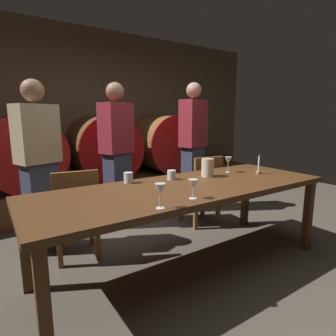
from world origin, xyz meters
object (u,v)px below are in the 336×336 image
object	(u,v)px
wine_barrel_right	(164,144)
wine_glass_right	(228,161)
dining_table	(186,193)
wine_barrel_left	(24,153)
guest_center	(117,154)
guest_left	(39,166)
cup_left	(128,178)
cup_right	(172,175)
chair_right	(203,187)
wine_barrel_center	(103,148)
chair_left	(76,210)
pitcher	(208,168)
wine_glass_left	(160,190)
candle_center	(259,169)
wine_glass_center	(193,185)
guest_right	(193,146)

from	to	relation	value
wine_barrel_right	wine_glass_right	bearing A→B (deg)	-102.83
dining_table	wine_glass_right	size ratio (longest dim) A/B	15.94
wine_barrel_left	guest_center	bearing A→B (deg)	-44.80
guest_left	cup_left	bearing A→B (deg)	110.14
cup_right	chair_right	bearing A→B (deg)	29.40
wine_barrel_center	wine_barrel_left	bearing A→B (deg)	180.00
chair_left	guest_left	size ratio (longest dim) A/B	0.52
wine_barrel_right	chair_right	bearing A→B (deg)	-104.12
cup_right	pitcher	bearing A→B (deg)	-12.77
wine_glass_right	cup_right	bearing A→B (deg)	176.53
chair_left	wine_glass_right	size ratio (longest dim) A/B	5.29
dining_table	chair_left	size ratio (longest dim) A/B	3.02
cup_left	chair_right	bearing A→B (deg)	16.11
wine_barrel_right	cup_left	size ratio (longest dim) A/B	10.08
chair_left	guest_center	bearing A→B (deg)	-130.61
wine_barrel_center	dining_table	size ratio (longest dim) A/B	0.37
wine_barrel_center	wine_glass_right	world-z (taller)	wine_barrel_center
guest_center	wine_glass_left	xyz separation A→B (m)	(-0.43, -1.68, -0.01)
wine_barrel_center	cup_left	bearing A→B (deg)	-103.91
wine_barrel_left	candle_center	size ratio (longest dim) A/B	4.85
guest_center	cup_left	distance (m)	0.98
dining_table	wine_glass_center	distance (m)	0.43
guest_left	cup_left	world-z (taller)	guest_left
wine_barrel_left	pitcher	bearing A→B (deg)	-55.30
guest_left	wine_glass_left	size ratio (longest dim) A/B	10.21
wine_glass_center	cup_right	xyz separation A→B (m)	(0.22, 0.60, -0.06)
dining_table	chair_right	world-z (taller)	chair_right
chair_left	guest_left	distance (m)	0.60
guest_left	guest_right	bearing A→B (deg)	164.55
guest_right	wine_glass_right	xyz separation A→B (m)	(-0.35, -1.04, -0.05)
wine_barrel_left	guest_center	world-z (taller)	guest_center
pitcher	wine_glass_left	bearing A→B (deg)	-147.91
chair_right	wine_glass_right	distance (m)	0.63
wine_barrel_center	guest_right	world-z (taller)	guest_right
wine_barrel_right	guest_left	xyz separation A→B (m)	(-2.18, -1.11, -0.01)
wine_barrel_right	wine_glass_left	xyz separation A→B (m)	(-1.69, -2.59, 0.00)
wine_barrel_center	wine_glass_right	size ratio (longest dim) A/B	5.88
wine_barrel_center	guest_left	world-z (taller)	guest_left
cup_left	cup_right	xyz separation A→B (m)	(0.40, -0.10, -0.00)
pitcher	wine_glass_left	xyz separation A→B (m)	(-0.91, -0.57, 0.03)
guest_center	cup_right	size ratio (longest dim) A/B	19.66
guest_left	wine_glass_left	xyz separation A→B (m)	(0.48, -1.48, 0.01)
wine_barrel_center	cup_right	world-z (taller)	wine_barrel_center
wine_barrel_center	candle_center	distance (m)	2.38
wine_glass_center	cup_right	size ratio (longest dim) A/B	1.61
candle_center	wine_glass_left	bearing A→B (deg)	-165.30
guest_left	chair_right	bearing A→B (deg)	147.61
pitcher	wine_glass_right	size ratio (longest dim) A/B	1.08
wine_barrel_left	chair_left	size ratio (longest dim) A/B	1.11
wine_barrel_left	cup_left	distance (m)	1.94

